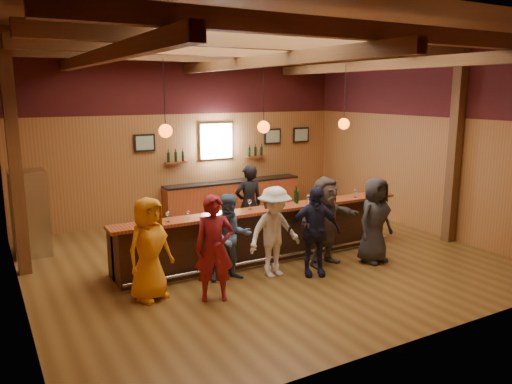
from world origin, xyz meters
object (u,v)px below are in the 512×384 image
customer_denim (231,237)px  ice_bucket (275,200)px  customer_white (274,232)px  customer_dark (375,220)px  stainless_fridge (30,213)px  customer_redvest (214,248)px  customer_orange (149,249)px  bar_counter (260,232)px  customer_brown (325,221)px  bottle_a (296,196)px  bartender (249,204)px  customer_navy (314,231)px  back_bar_cabinet (233,197)px

customer_denim → ice_bucket: 1.47m
customer_white → customer_dark: (2.16, -0.31, 0.02)m
stainless_fridge → customer_redvest: bearing=-59.1°
customer_orange → customer_dark: bearing=-26.9°
bar_counter → customer_brown: customer_brown is taller
bottle_a → customer_dark: bearing=-48.7°
customer_dark → customer_redvest: bearing=174.4°
customer_brown → customer_dark: bearing=-31.8°
bartender → stainless_fridge: bearing=-15.5°
customer_navy → customer_denim: bearing=-177.3°
customer_denim → bottle_a: customer_denim is taller
customer_denim → back_bar_cabinet: bearing=72.6°
customer_brown → bottle_a: size_ratio=5.17×
customer_white → customer_brown: (1.19, 0.03, 0.04)m
stainless_fridge → customer_brown: 6.09m
stainless_fridge → customer_redvest: 4.63m
customer_redvest → customer_navy: (2.08, 0.13, -0.03)m
customer_dark → bottle_a: size_ratio=5.01×
stainless_fridge → customer_brown: bearing=-35.1°
back_bar_cabinet → bartender: (-0.93, -2.61, 0.42)m
stainless_fridge → bartender: size_ratio=1.00×
customer_white → customer_navy: (0.67, -0.31, -0.00)m
customer_brown → customer_navy: bearing=-159.3°
customer_denim → customer_dark: size_ratio=0.93×
stainless_fridge → ice_bucket: (4.29, -2.74, 0.34)m
customer_redvest → stainless_fridge: bearing=142.1°
back_bar_cabinet → bottle_a: bearing=-96.5°
customer_white → customer_dark: bearing=-12.6°
back_bar_cabinet → customer_dark: bearing=-82.5°
back_bar_cabinet → customer_navy: 5.04m
bartender → customer_denim: bearing=56.7°
bottle_a → customer_redvest: bearing=-151.5°
back_bar_cabinet → customer_dark: (0.65, -4.97, 0.39)m
customer_orange → customer_white: 2.33m
bottle_a → customer_orange: bearing=-166.8°
ice_bucket → bar_counter: bearing=121.7°
customer_redvest → customer_orange: bearing=169.9°
bar_counter → customer_dark: (1.83, -1.40, 0.34)m
customer_orange → customer_redvest: size_ratio=0.98×
customer_orange → bottle_a: (3.41, 0.80, 0.38)m
customer_brown → back_bar_cabinet: bearing=73.6°
customer_redvest → ice_bucket: (1.92, 1.23, 0.36)m
customer_navy → customer_brown: 0.62m
bar_counter → ice_bucket: size_ratio=24.31×
stainless_fridge → customer_denim: (3.01, -3.31, -0.10)m
customer_navy → back_bar_cabinet: bearing=103.4°
bar_counter → customer_navy: bearing=-76.0°
customer_denim → bartender: bearing=63.2°
stainless_fridge → customer_navy: (4.46, -3.84, -0.06)m
customer_redvest → customer_white: 1.48m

